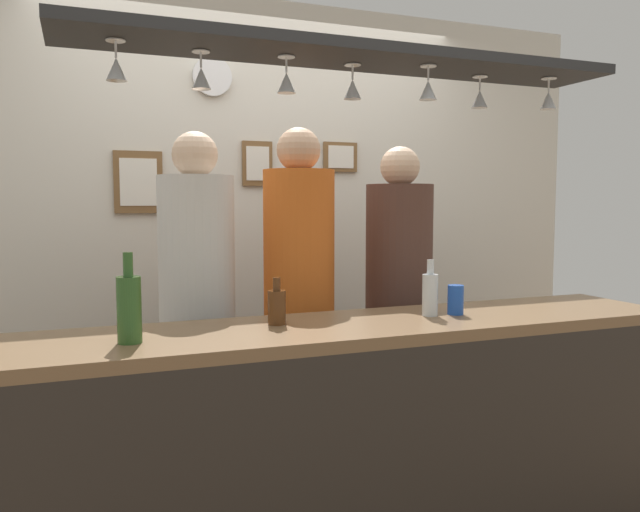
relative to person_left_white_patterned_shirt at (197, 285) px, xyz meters
name	(u,v)px	position (x,y,z in m)	size (l,w,h in m)	color
back_wall	(260,223)	(0.52, 0.81, 0.25)	(4.40, 0.06, 2.60)	silver
bar_counter	(379,411)	(0.52, -0.79, -0.40)	(2.70, 0.55, 0.96)	brown
overhead_glass_rack	(358,56)	(0.52, -0.59, 0.93)	(2.20, 0.36, 0.04)	black
hanging_wineglass_far_left	(116,68)	(-0.36, -0.59, 0.82)	(0.07, 0.07, 0.13)	silver
hanging_wineglass_left	(201,77)	(-0.07, -0.54, 0.82)	(0.07, 0.07, 0.13)	silver
hanging_wineglass_center_left	(286,81)	(0.24, -0.58, 0.82)	(0.07, 0.07, 0.13)	silver
hanging_wineglass_center	(353,88)	(0.52, -0.54, 0.82)	(0.07, 0.07, 0.13)	silver
hanging_wineglass_center_right	(428,89)	(0.81, -0.63, 0.82)	(0.07, 0.07, 0.13)	silver
hanging_wineglass_right	(480,98)	(1.12, -0.53, 0.82)	(0.07, 0.07, 0.13)	silver
hanging_wineglass_far_right	(548,99)	(1.42, -0.61, 0.82)	(0.07, 0.07, 0.13)	silver
person_left_white_patterned_shirt	(197,285)	(0.00, 0.00, 0.00)	(0.34, 0.34, 1.74)	#2D334C
person_middle_orange_shirt	(299,275)	(0.49, 0.00, 0.02)	(0.34, 0.34, 1.77)	#2D334C
person_right_brown_shirt	(399,280)	(1.03, 0.00, -0.02)	(0.34, 0.34, 1.70)	#2D334C
bottle_soda_clear	(430,293)	(0.84, -0.62, 0.00)	(0.06, 0.06, 0.23)	silver
bottle_beer_brown_stubby	(277,306)	(0.20, -0.57, -0.02)	(0.07, 0.07, 0.18)	#512D14
bottle_champagne_green	(129,307)	(-0.35, -0.69, 0.03)	(0.08, 0.08, 0.30)	#2D5623
drink_can	(456,300)	(0.95, -0.63, -0.03)	(0.07, 0.07, 0.12)	#1E4CB2
picture_frame_upper_small	(340,157)	(1.03, 0.76, 0.65)	(0.22, 0.02, 0.18)	brown
picture_frame_crest	(257,164)	(0.50, 0.76, 0.60)	(0.18, 0.02, 0.26)	brown
picture_frame_caricature	(138,182)	(-0.18, 0.76, 0.48)	(0.26, 0.02, 0.34)	brown
wall_clock	(212,76)	(0.24, 0.76, 1.08)	(0.22, 0.22, 0.03)	white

